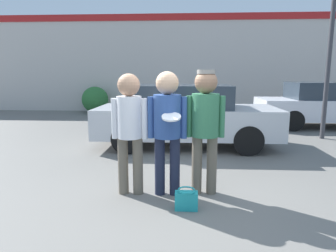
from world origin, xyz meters
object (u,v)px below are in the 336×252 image
at_px(person_middle_with_frisbee, 167,121).
at_px(parked_car_near, 186,116).
at_px(parked_car_far, 328,105).
at_px(shrub, 95,100).
at_px(person_left, 130,123).
at_px(handbag, 186,200).
at_px(person_right, 205,119).

distance_m(person_middle_with_frisbee, parked_car_near, 3.08).
bearing_deg(parked_car_far, shrub, 159.88).
height_order(person_left, shrub, person_left).
bearing_deg(parked_car_near, parked_car_far, 32.27).
distance_m(person_middle_with_frisbee, handbag, 1.12).
bearing_deg(person_left, parked_car_near, 75.06).
bearing_deg(person_middle_with_frisbee, shrub, 112.66).
bearing_deg(person_middle_with_frisbee, parked_car_near, 84.99).
relative_size(person_middle_with_frisbee, shrub, 1.50).
relative_size(shrub, handbag, 4.01).
relative_size(person_left, person_middle_with_frisbee, 0.98).
distance_m(shrub, handbag, 10.66).
xyz_separation_m(person_middle_with_frisbee, shrub, (-3.88, 9.30, -0.50)).
distance_m(person_right, parked_car_far, 7.45).
bearing_deg(parked_car_near, person_left, -104.94).
distance_m(person_right, shrub, 10.24).
bearing_deg(person_middle_with_frisbee, person_right, 8.46).
distance_m(parked_car_far, handbag, 8.09).
bearing_deg(person_middle_with_frisbee, handbag, -60.64).
height_order(parked_car_near, parked_car_far, parked_car_near).
distance_m(person_left, handbag, 1.34).
bearing_deg(parked_car_near, person_right, -84.66).
relative_size(person_left, handbag, 5.92).
xyz_separation_m(person_left, parked_car_near, (0.81, 3.05, -0.31)).
bearing_deg(person_right, parked_car_near, 95.34).
distance_m(parked_car_near, shrub, 7.50).
bearing_deg(person_right, person_middle_with_frisbee, -171.54).
height_order(person_middle_with_frisbee, parked_car_near, person_middle_with_frisbee).
distance_m(person_right, handbag, 1.18).
bearing_deg(shrub, person_middle_with_frisbee, -67.34).
height_order(parked_car_far, shrub, parked_car_far).
bearing_deg(person_right, parked_car_far, 53.20).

